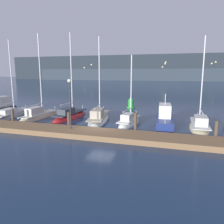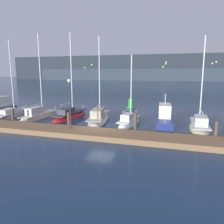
{
  "view_description": "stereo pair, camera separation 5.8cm",
  "coord_description": "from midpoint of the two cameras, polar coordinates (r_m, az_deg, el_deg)",
  "views": [
    {
      "loc": [
        6.75,
        -18.87,
        5.51
      ],
      "look_at": [
        0.0,
        3.69,
        1.2
      ],
      "focal_mm": 35.0,
      "sensor_mm": 36.0,
      "label": 1
    },
    {
      "loc": [
        6.8,
        -18.86,
        5.51
      ],
      "look_at": [
        0.0,
        3.69,
        1.2
      ],
      "focal_mm": 35.0,
      "sensor_mm": 36.0,
      "label": 2
    }
  ],
  "objects": [
    {
      "name": "dock_lamppost",
      "position": [
        19.84,
        -11.06,
        4.08
      ],
      "size": [
        0.32,
        0.32,
        4.47
      ],
      "color": "#2D2D33",
      "rests_on": "dock"
    },
    {
      "name": "sailboat_berth_3",
      "position": [
        28.01,
        -18.54,
        -1.22
      ],
      "size": [
        2.1,
        7.03,
        10.77
      ],
      "color": "beige",
      "rests_on": "ground"
    },
    {
      "name": "sailboat_berth_5",
      "position": [
        25.28,
        -3.56,
        -1.81
      ],
      "size": [
        3.36,
        8.32,
        9.99
      ],
      "color": "white",
      "rests_on": "ground"
    },
    {
      "name": "mooring_pile_2",
      "position": [
        21.85,
        -11.31,
        -2.22
      ],
      "size": [
        0.28,
        0.28,
        1.64
      ],
      "primitive_type": "cylinder",
      "color": "#4C3D2D",
      "rests_on": "ground"
    },
    {
      "name": "dock",
      "position": [
        19.18,
        -4.74,
        -5.66
      ],
      "size": [
        40.0,
        2.8,
        0.45
      ],
      "primitive_type": "cube",
      "color": "brown",
      "rests_on": "ground"
    },
    {
      "name": "sailboat_berth_4",
      "position": [
        27.07,
        -10.95,
        -1.29
      ],
      "size": [
        2.33,
        7.02,
        10.86
      ],
      "color": "red",
      "rests_on": "ground"
    },
    {
      "name": "sailboat_berth_6",
      "position": [
        23.5,
        4.45,
        -2.9
      ],
      "size": [
        2.09,
        5.78,
        7.93
      ],
      "color": "white",
      "rests_on": "ground"
    },
    {
      "name": "sailboat_berth_8",
      "position": [
        23.18,
        21.82,
        -3.71
      ],
      "size": [
        1.92,
        6.53,
        9.51
      ],
      "color": "beige",
      "rests_on": "ground"
    },
    {
      "name": "mooring_pile_1",
      "position": [
        25.6,
        -24.56,
        -1.11
      ],
      "size": [
        0.28,
        0.28,
        1.66
      ],
      "primitive_type": "cylinder",
      "color": "#4C3D2D",
      "rests_on": "ground"
    },
    {
      "name": "mooring_pile_4",
      "position": [
        19.64,
        25.51,
        -4.48
      ],
      "size": [
        0.28,
        0.28,
        1.64
      ],
      "primitive_type": "cylinder",
      "color": "#4C3D2D",
      "rests_on": "ground"
    },
    {
      "name": "mooring_pile_3",
      "position": [
        19.65,
        6.07,
        -3.04
      ],
      "size": [
        0.28,
        0.28,
        1.94
      ],
      "primitive_type": "cylinder",
      "color": "#4C3D2D",
      "rests_on": "ground"
    },
    {
      "name": "ground_plane",
      "position": [
        20.79,
        -3.0,
        -5.01
      ],
      "size": [
        400.0,
        400.0,
        0.0
      ],
      "primitive_type": "plane",
      "color": "#192D4C"
    },
    {
      "name": "motorboat_berth_7",
      "position": [
        23.56,
        13.47,
        -2.34
      ],
      "size": [
        2.23,
        6.4,
        3.77
      ],
      "color": "navy",
      "rests_on": "ground"
    },
    {
      "name": "channel_buoy",
      "position": [
        34.25,
        4.87,
        2.29
      ],
      "size": [
        1.28,
        1.28,
        1.94
      ],
      "color": "green",
      "rests_on": "ground"
    },
    {
      "name": "sailboat_berth_2",
      "position": [
        30.16,
        -24.82,
        -0.95
      ],
      "size": [
        2.79,
        7.29,
        10.21
      ],
      "color": "gray",
      "rests_on": "ground"
    },
    {
      "name": "hillside_backdrop",
      "position": [
        156.65,
        13.45,
        10.98
      ],
      "size": [
        240.0,
        23.0,
        17.25
      ],
      "color": "#232B33",
      "rests_on": "ground"
    }
  ]
}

